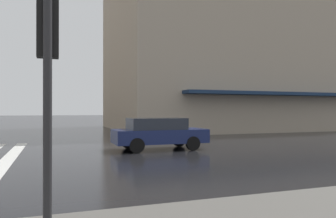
% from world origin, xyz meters
% --- Properties ---
extents(haussmann_block_corner, '(16.44, 21.18, 18.36)m').
position_xyz_m(haussmann_block_corner, '(20.11, -20.73, 8.99)').
color(haussmann_block_corner, tan).
rests_on(haussmann_block_corner, ground_plane).
extents(traffic_signal_post, '(0.44, 0.30, 3.21)m').
position_xyz_m(traffic_signal_post, '(-3.39, -4.83, 2.47)').
color(traffic_signal_post, '#232326').
rests_on(traffic_signal_post, sidewalk_pavement).
extents(car_navy, '(1.85, 4.10, 1.41)m').
position_xyz_m(car_navy, '(5.50, -9.37, 0.76)').
color(car_navy, navy).
rests_on(car_navy, ground_plane).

